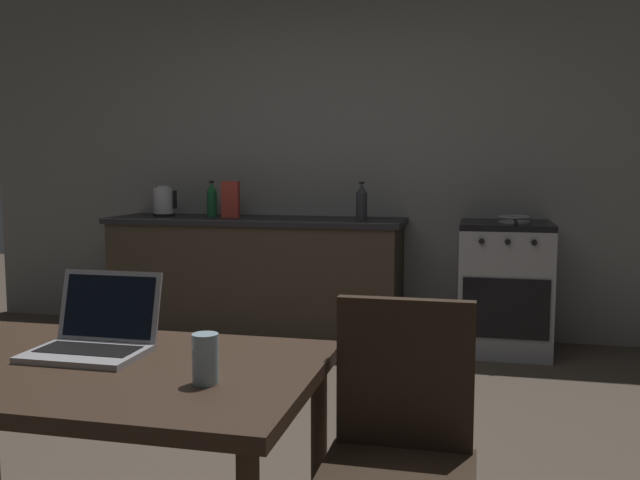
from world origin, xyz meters
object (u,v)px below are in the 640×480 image
Objects in this scene: chair at (400,446)px; bottle_b at (212,200)px; bottle at (362,202)px; laptop at (94,337)px; cereal_box at (231,199)px; dining_table at (86,388)px; frying_pan at (515,219)px; electric_kettle at (164,202)px; stove_oven at (504,287)px; drinking_glass at (205,359)px.

chair is 3.58m from bottle_b.
chair is 3.04m from bottle.
laptop is 3.13m from cereal_box.
bottle_b is at bearing 106.02° from dining_table.
frying_pan is 1.49× the size of bottle_b.
bottle is (1.51, -0.05, 0.02)m from electric_kettle.
dining_table is at bearing -84.43° from laptop.
frying_pan is at bearing 55.53° from laptop.
chair is 3.44m from cereal_box.
laptop is 3.27m from electric_kettle.
stove_oven is 2.21m from bottle_b.
dining_table is 3.34m from bottle_b.
frying_pan is (1.27, 3.08, 0.26)m from dining_table.
drinking_glass is at bearing -68.28° from bottle_b.
frying_pan is (1.30, 2.99, 0.14)m from laptop.
bottle reaches higher than dining_table.
chair is at bearing -9.02° from laptop.
chair is at bearing -62.07° from cereal_box.
bottle_b reaches higher than frying_pan.
bottle reaches higher than stove_oven.
bottle is (0.24, 3.06, 0.36)m from dining_table.
drinking_glass is at bearing -13.53° from dining_table.
bottle_b is (-1.31, 3.29, 0.23)m from drinking_glass.
dining_table is at bearing -111.41° from stove_oven.
stove_oven reaches higher than drinking_glass.
stove_oven is 3.32× the size of cereal_box.
bottle_b reaches higher than cereal_box.
cereal_box is (-0.75, 3.13, 0.37)m from dining_table.
electric_kettle is at bearing 117.41° from drinking_glass.
laptop is (-1.25, -3.02, 0.32)m from stove_oven.
cereal_box is (-0.72, 3.04, 0.25)m from laptop.
dining_table is at bearing 166.47° from drinking_glass.
bottle is 0.99m from cereal_box.
chair is at bearing -97.07° from stove_oven.
cereal_box is (-1.97, 0.02, 0.57)m from stove_oven.
drinking_glass is at bearing -148.13° from chair.
stove_oven is 0.69× the size of dining_table.
chair is 0.57m from drinking_glass.
frying_pan reaches higher than drinking_glass.
dining_table is at bearing -94.56° from bottle.
electric_kettle is at bearing 131.60° from chair.
frying_pan is 1.50× the size of cereal_box.
electric_kettle is 0.86× the size of bottle_b.
stove_oven is 3.29× the size of bottle.
laptop is at bearing -112.48° from stove_oven.
cereal_box reaches higher than laptop.
bottle reaches higher than drinking_glass.
stove_oven is at bearing 2.79° from bottle.
electric_kettle is (-1.27, 3.11, 0.34)m from dining_table.
electric_kettle is at bearing 178.11° from bottle.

